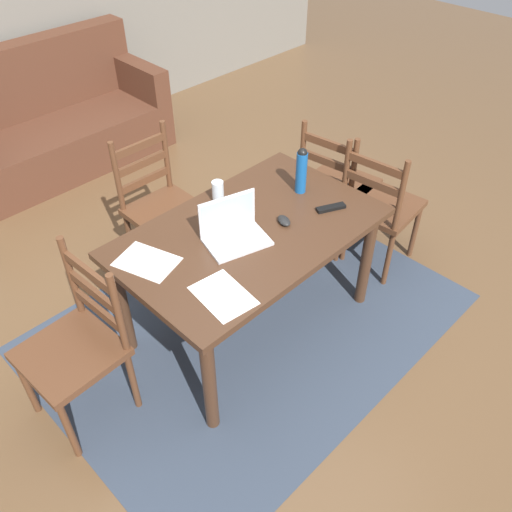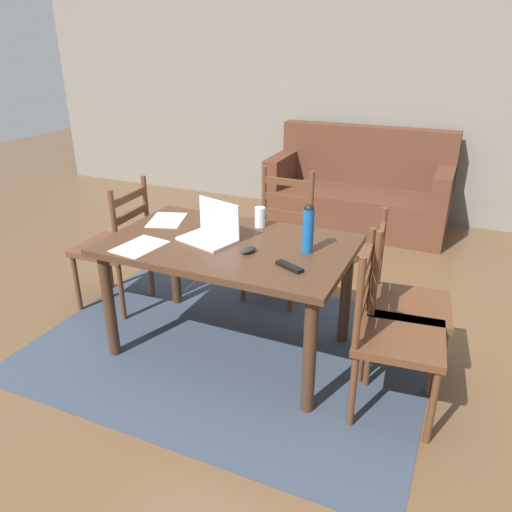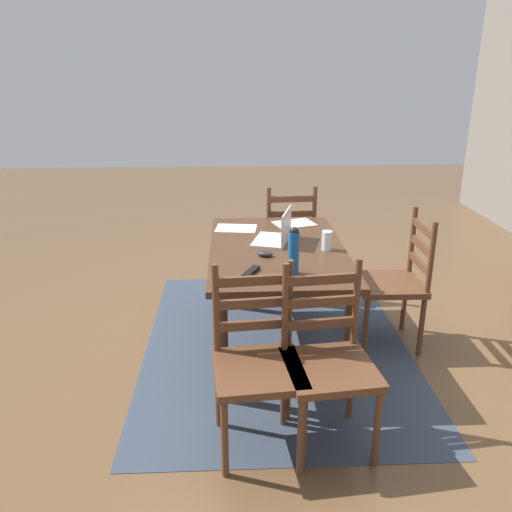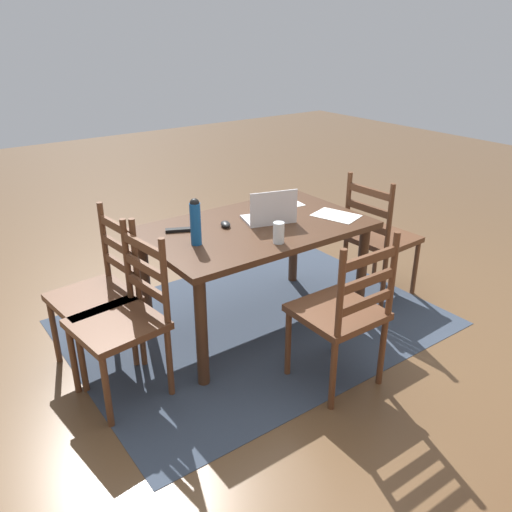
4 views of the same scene
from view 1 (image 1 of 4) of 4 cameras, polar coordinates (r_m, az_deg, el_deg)
The scene contains 15 objects.
ground_plane at distance 3.37m, azimuth -0.59°, elevation -7.01°, with size 14.00×14.00×0.00m, color brown.
area_rug at distance 3.37m, azimuth -0.59°, elevation -6.98°, with size 2.45×1.82×0.01m, color #333D4C.
dining_table at distance 2.93m, azimuth -0.67°, elevation 1.36°, with size 1.44×0.89×0.73m.
chair_right_far at distance 3.75m, azimuth 8.57°, elevation 7.44°, with size 0.49×0.49×0.95m.
chair_left_far at distance 2.78m, azimuth -18.57°, elevation -9.21°, with size 0.46×0.46×0.95m.
chair_far_head at distance 3.55m, azimuth -10.00°, elevation 5.10°, with size 0.44×0.44×0.95m.
chair_right_near at distance 3.59m, azimuth 13.02°, elevation 5.13°, with size 0.48×0.48×0.95m.
couch at distance 5.05m, azimuth -20.58°, elevation 13.09°, with size 1.80×0.80×1.00m.
laptop at distance 2.78m, azimuth -2.49°, elevation 2.87°, with size 0.37×0.30×0.23m.
water_bottle at distance 3.10m, azimuth 4.87°, elevation 9.16°, with size 0.06×0.06×0.28m.
drinking_glass at distance 3.06m, azimuth -4.08°, elevation 6.88°, with size 0.07×0.07×0.13m, color silver.
computer_mouse at distance 2.91m, azimuth 3.00°, elevation 3.79°, with size 0.06×0.10×0.03m, color black.
tv_remote at distance 3.04m, azimuth 7.99°, elevation 5.12°, with size 0.04×0.17×0.02m, color black.
paper_stack_left at distance 2.50m, azimuth -3.53°, elevation -4.22°, with size 0.21×0.30×0.00m, color white.
paper_stack_right at distance 2.72m, azimuth -11.55°, elevation -0.60°, with size 0.21×0.30×0.00m, color white.
Camera 1 is at (-1.58, -1.62, 2.49)m, focal length 37.50 mm.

